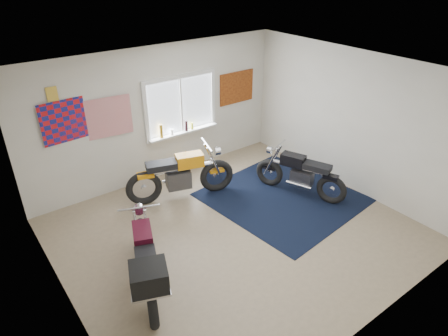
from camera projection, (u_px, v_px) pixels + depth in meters
ground at (236, 232)px, 6.77m from camera, size 5.50×5.50×0.00m
room_shell at (238, 145)px, 5.99m from camera, size 5.50×5.50×5.50m
navy_rug at (282, 197)px, 7.72m from camera, size 2.76×2.84×0.01m
window_assembly at (181, 109)px, 8.12m from camera, size 1.66×0.17×1.26m
oil_bottles at (174, 129)px, 8.12m from camera, size 0.79×0.07×0.28m
flag_display at (52, 94)px, 6.49m from camera, size 1.60×0.10×1.17m
triumph_poster at (237, 87)px, 8.80m from camera, size 0.90×0.03×0.70m
yellow_triumph at (180, 176)px, 7.53m from camera, size 2.04×0.84×1.06m
black_chrome_bike at (300, 175)px, 7.66m from camera, size 0.85×1.76×0.95m
maroon_tourer at (146, 264)px, 5.33m from camera, size 1.03×1.93×1.01m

